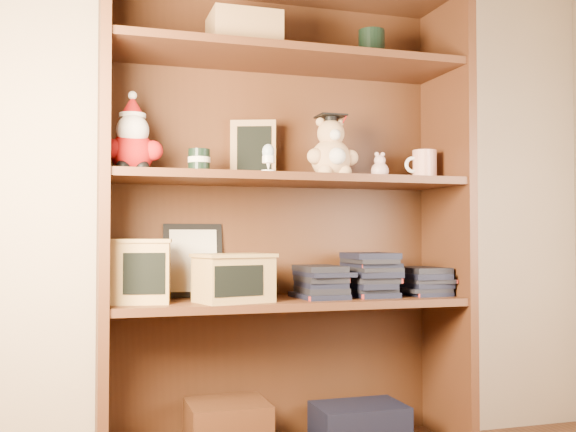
# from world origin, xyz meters

# --- Properties ---
(bookcase) EXTENTS (1.20, 0.35, 1.60)m
(bookcase) POSITION_xyz_m (0.20, 1.36, 0.78)
(bookcase) COLOR #4B2715
(bookcase) RESTS_ON ground
(shelf_lower) EXTENTS (1.14, 0.33, 0.02)m
(shelf_lower) POSITION_xyz_m (0.21, 1.30, 0.54)
(shelf_lower) COLOR #4B2715
(shelf_lower) RESTS_ON ground
(shelf_upper) EXTENTS (1.14, 0.33, 0.02)m
(shelf_upper) POSITION_xyz_m (0.21, 1.30, 0.94)
(shelf_upper) COLOR #4B2715
(shelf_upper) RESTS_ON ground
(santa_plush) EXTENTS (0.18, 0.13, 0.26)m
(santa_plush) POSITION_xyz_m (-0.29, 1.30, 1.04)
(santa_plush) COLOR #A50F0F
(santa_plush) RESTS_ON shelf_upper
(teachers_tin) EXTENTS (0.07, 0.07, 0.08)m
(teachers_tin) POSITION_xyz_m (-0.09, 1.30, 0.99)
(teachers_tin) COLOR black
(teachers_tin) RESTS_ON shelf_upper
(chalkboard_plaque) EXTENTS (0.15, 0.11, 0.20)m
(chalkboard_plaque) POSITION_xyz_m (0.12, 1.42, 1.05)
(chalkboard_plaque) COLOR #9E7547
(chalkboard_plaque) RESTS_ON shelf_upper
(egg_cup) EXTENTS (0.04, 0.04, 0.09)m
(egg_cup) POSITION_xyz_m (0.12, 1.23, 1.00)
(egg_cup) COLOR white
(egg_cup) RESTS_ON shelf_upper
(grad_teddy_bear) EXTENTS (0.18, 0.15, 0.22)m
(grad_teddy_bear) POSITION_xyz_m (0.36, 1.30, 1.03)
(grad_teddy_bear) COLOR tan
(grad_teddy_bear) RESTS_ON shelf_upper
(pink_figurine) EXTENTS (0.06, 0.06, 0.10)m
(pink_figurine) POSITION_xyz_m (0.54, 1.30, 0.99)
(pink_figurine) COLOR #CBA19D
(pink_figurine) RESTS_ON shelf_upper
(teacher_mug) EXTENTS (0.12, 0.08, 0.10)m
(teacher_mug) POSITION_xyz_m (0.70, 1.30, 1.00)
(teacher_mug) COLOR silver
(teacher_mug) RESTS_ON shelf_upper
(certificate_frame) EXTENTS (0.20, 0.05, 0.25)m
(certificate_frame) POSITION_xyz_m (-0.08, 1.44, 0.67)
(certificate_frame) COLOR black
(certificate_frame) RESTS_ON shelf_lower
(treats_box) EXTENTS (0.20, 0.20, 0.19)m
(treats_box) POSITION_xyz_m (-0.26, 1.30, 0.65)
(treats_box) COLOR #AF8847
(treats_box) RESTS_ON shelf_lower
(pencils_box) EXTENTS (0.26, 0.22, 0.15)m
(pencils_box) POSITION_xyz_m (0.01, 1.24, 0.63)
(pencils_box) COLOR #AF8847
(pencils_box) RESTS_ON shelf_lower
(book_stack_left) EXTENTS (0.14, 0.20, 0.10)m
(book_stack_left) POSITION_xyz_m (0.32, 1.30, 0.60)
(book_stack_left) COLOR black
(book_stack_left) RESTS_ON shelf_lower
(book_stack_mid) EXTENTS (0.14, 0.20, 0.14)m
(book_stack_mid) POSITION_xyz_m (0.50, 1.30, 0.62)
(book_stack_mid) COLOR black
(book_stack_mid) RESTS_ON shelf_lower
(book_stack_right) EXTENTS (0.14, 0.20, 0.10)m
(book_stack_right) POSITION_xyz_m (0.70, 1.30, 0.60)
(book_stack_right) COLOR black
(book_stack_right) RESTS_ON shelf_lower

